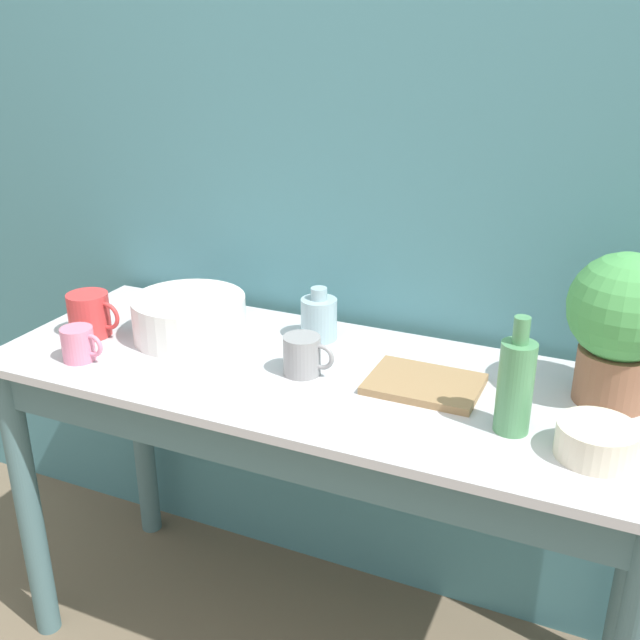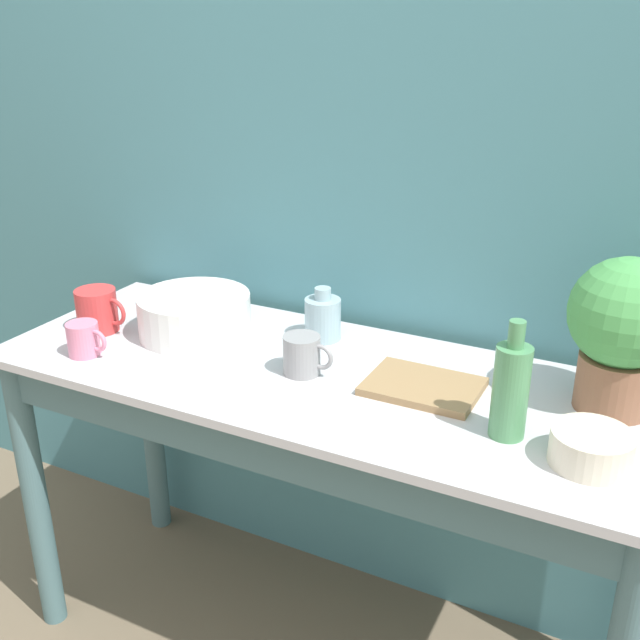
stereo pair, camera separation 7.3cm
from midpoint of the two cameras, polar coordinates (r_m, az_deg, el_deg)
name	(u,v)px [view 2 (the right image)]	position (r m, az deg, el deg)	size (l,w,h in m)	color
wall_back	(385,153)	(1.77, 6.18, 12.56)	(6.00, 0.05, 2.40)	teal
counter_table	(315,440)	(1.67, 0.88, -9.18)	(1.46, 0.55, 0.78)	slate
potted_plant	(624,327)	(1.52, 23.41, -0.52)	(0.21, 0.21, 0.30)	#8C5B42
bowl_wash_large	(195,315)	(1.79, -8.39, 0.39)	(0.27, 0.27, 0.10)	silver
bottle_tall	(511,389)	(1.39, 15.79, -5.11)	(0.07, 0.07, 0.23)	#4C8C59
bottle_short	(323,318)	(1.75, 1.40, 0.16)	(0.08, 0.08, 0.13)	#93B2BC
mug_pink	(84,339)	(1.74, -16.39, -1.42)	(0.10, 0.07, 0.08)	pink
mug_grey	(303,355)	(1.58, -0.01, -2.69)	(0.11, 0.08, 0.09)	gray
mug_red	(98,310)	(1.86, -15.52, 0.70)	(0.14, 0.10, 0.10)	#C63838
bowl_small_cream	(591,448)	(1.38, 21.40, -9.11)	(0.14, 0.14, 0.06)	beige
tray_board	(423,386)	(1.55, 9.19, -5.03)	(0.23, 0.17, 0.02)	#99754C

